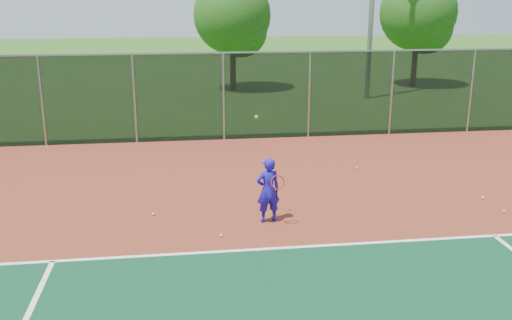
{
  "coord_description": "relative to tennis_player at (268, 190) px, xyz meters",
  "views": [
    {
      "loc": [
        -4.46,
        -7.31,
        4.96
      ],
      "look_at": [
        -2.81,
        5.0,
        1.3
      ],
      "focal_mm": 40.0,
      "sensor_mm": 36.0,
      "label": 1
    }
  ],
  "objects": [
    {
      "name": "fence_back",
      "position": [
        2.61,
        7.55,
        0.8
      ],
      "size": [
        30.0,
        0.06,
        3.03
      ],
      "color": "black",
      "rests_on": "court_apron"
    },
    {
      "name": "court_apron",
      "position": [
        2.61,
        -2.45,
        -0.75
      ],
      "size": [
        30.0,
        20.0,
        0.02
      ],
      "primitive_type": "cube",
      "color": "maroon",
      "rests_on": "ground"
    },
    {
      "name": "practice_ball_1",
      "position": [
        3.19,
        3.62,
        -0.71
      ],
      "size": [
        0.07,
        0.07,
        0.07
      ],
      "primitive_type": "sphere",
      "color": "#C1E41A",
      "rests_on": "court_apron"
    },
    {
      "name": "practice_ball_0",
      "position": [
        5.53,
        0.69,
        -0.71
      ],
      "size": [
        0.07,
        0.07,
        0.07
      ],
      "primitive_type": "sphere",
      "color": "#C1E41A",
      "rests_on": "court_apron"
    },
    {
      "name": "tennis_player",
      "position": [
        0.0,
        0.0,
        0.0
      ],
      "size": [
        0.6,
        0.63,
        2.42
      ],
      "color": "#1D12AC",
      "rests_on": "court_apron"
    },
    {
      "name": "practice_ball_4",
      "position": [
        -2.57,
        0.69,
        -0.71
      ],
      "size": [
        0.07,
        0.07,
        0.07
      ],
      "primitive_type": "sphere",
      "color": "#C1E41A",
      "rests_on": "court_apron"
    },
    {
      "name": "tree_back_left",
      "position": [
        1.03,
        18.02,
        2.89
      ],
      "size": [
        3.97,
        3.97,
        5.83
      ],
      "color": "#362113",
      "rests_on": "ground"
    },
    {
      "name": "tree_back_mid",
      "position": [
        10.95,
        17.99,
        2.98
      ],
      "size": [
        4.06,
        4.06,
        5.96
      ],
      "color": "#362113",
      "rests_on": "ground"
    },
    {
      "name": "practice_ball_3",
      "position": [
        5.54,
        -0.23,
        -0.71
      ],
      "size": [
        0.07,
        0.07,
        0.07
      ],
      "primitive_type": "sphere",
      "color": "#C1E41A",
      "rests_on": "court_apron"
    },
    {
      "name": "practice_ball_2",
      "position": [
        -1.11,
        -0.73,
        -0.71
      ],
      "size": [
        0.07,
        0.07,
        0.07
      ],
      "primitive_type": "sphere",
      "color": "#C1E41A",
      "rests_on": "court_apron"
    }
  ]
}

